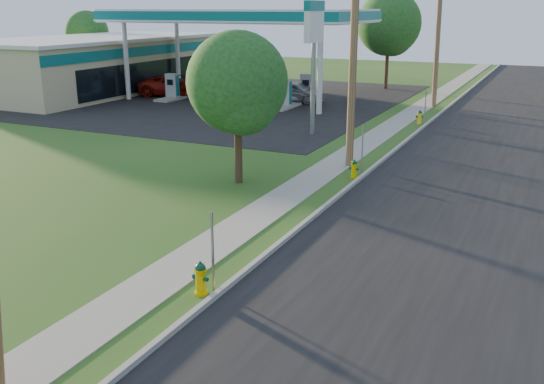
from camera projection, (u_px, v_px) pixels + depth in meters
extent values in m
plane|color=#225019|center=(85.00, 381.00, 11.04)|extent=(140.00, 140.00, 0.00)
cube|color=black|center=(439.00, 238.00, 17.84)|extent=(8.00, 120.00, 0.02)
cube|color=#99968C|center=(313.00, 217.00, 19.46)|extent=(0.15, 120.00, 0.15)
cube|color=gray|center=(264.00, 211.00, 20.19)|extent=(1.50, 120.00, 0.03)
cube|color=black|center=(216.00, 98.00, 45.24)|extent=(26.00, 28.00, 0.02)
cylinder|color=brown|center=(354.00, 49.00, 24.55)|extent=(0.32, 0.32, 9.80)
cylinder|color=brown|center=(438.00, 35.00, 40.14)|extent=(0.49, 0.32, 9.50)
cube|color=gray|center=(213.00, 252.00, 14.28)|extent=(0.05, 0.04, 2.00)
cube|color=gray|center=(362.00, 150.00, 24.48)|extent=(0.05, 0.04, 2.00)
cube|color=gray|center=(425.00, 107.00, 35.02)|extent=(0.05, 0.04, 2.00)
cylinder|color=silver|center=(126.00, 62.00, 43.84)|extent=(0.36, 0.36, 5.50)
cylinder|color=silver|center=(178.00, 55.00, 49.54)|extent=(0.36, 0.36, 5.50)
cylinder|color=silver|center=(320.00, 70.00, 37.70)|extent=(0.36, 0.36, 5.50)
cylinder|color=silver|center=(353.00, 62.00, 43.40)|extent=(0.36, 0.36, 5.50)
cube|color=silver|center=(238.00, 16.00, 42.69)|extent=(18.00, 9.00, 0.90)
cube|color=#076368|center=(238.00, 16.00, 42.69)|extent=(18.15, 9.15, 0.63)
cube|color=silver|center=(238.00, 20.00, 42.78)|extent=(18.18, 9.18, 0.10)
cube|color=#99968C|center=(173.00, 98.00, 44.51)|extent=(1.20, 3.20, 0.18)
cube|color=#9EA0A3|center=(172.00, 85.00, 44.23)|extent=(0.90, 0.50, 1.70)
cube|color=#076368|center=(172.00, 85.00, 44.23)|extent=(0.94, 0.40, 1.50)
cube|color=black|center=(170.00, 82.00, 43.93)|extent=(0.50, 0.02, 0.40)
cube|color=#99968C|center=(284.00, 107.00, 40.83)|extent=(1.20, 3.20, 0.18)
cube|color=#9EA0A3|center=(284.00, 92.00, 40.55)|extent=(0.90, 0.50, 1.70)
cube|color=#076368|center=(284.00, 92.00, 40.55)|extent=(0.94, 0.40, 1.50)
cube|color=black|center=(283.00, 89.00, 40.24)|extent=(0.50, 0.02, 0.40)
cube|color=#99968C|center=(202.00, 92.00, 47.97)|extent=(1.20, 3.20, 0.18)
cube|color=#9EA0A3|center=(201.00, 80.00, 47.69)|extent=(0.90, 0.50, 1.70)
cube|color=#076368|center=(201.00, 80.00, 47.69)|extent=(0.94, 0.40, 1.50)
cube|color=black|center=(199.00, 77.00, 47.38)|extent=(0.50, 0.02, 0.40)
cube|color=#99968C|center=(307.00, 99.00, 44.29)|extent=(1.20, 3.20, 0.18)
cube|color=#9EA0A3|center=(307.00, 86.00, 44.01)|extent=(0.90, 0.50, 1.70)
cube|color=#076368|center=(307.00, 86.00, 44.01)|extent=(0.94, 0.40, 1.50)
cube|color=black|center=(306.00, 83.00, 43.70)|extent=(0.50, 0.02, 0.40)
cube|color=#C2B286|center=(98.00, 65.00, 49.16)|extent=(10.00, 22.00, 4.00)
cube|color=#076368|center=(148.00, 51.00, 46.73)|extent=(0.06, 22.00, 0.70)
cube|color=black|center=(150.00, 76.00, 47.28)|extent=(0.06, 16.06, 2.20)
cube|color=silver|center=(96.00, 38.00, 48.54)|extent=(10.40, 22.40, 0.25)
cylinder|color=gray|center=(313.00, 88.00, 31.60)|extent=(0.24, 0.24, 5.00)
cube|color=silver|center=(314.00, 22.00, 30.63)|extent=(0.30, 2.00, 2.00)
cube|color=#076368|center=(315.00, 6.00, 30.40)|extent=(0.34, 2.04, 0.50)
cylinder|color=#352516|center=(238.00, 145.00, 23.13)|extent=(0.30, 0.30, 2.97)
sphere|color=#164719|center=(237.00, 82.00, 22.44)|extent=(3.80, 3.80, 3.80)
sphere|color=#164719|center=(243.00, 100.00, 22.19)|extent=(2.62, 2.62, 2.62)
cylinder|color=#352516|center=(387.00, 64.00, 49.95)|extent=(0.30, 0.30, 4.05)
sphere|color=#164719|center=(389.00, 23.00, 49.00)|extent=(5.18, 5.18, 5.18)
sphere|color=#164719|center=(392.00, 34.00, 48.81)|extent=(3.56, 3.56, 3.56)
cylinder|color=#352516|center=(89.00, 60.00, 59.03)|extent=(0.30, 0.30, 3.21)
sphere|color=#164719|center=(87.00, 33.00, 58.27)|extent=(4.11, 4.11, 4.11)
sphere|color=#164719|center=(89.00, 40.00, 58.04)|extent=(2.83, 2.83, 2.83)
cylinder|color=#DFAC00|center=(201.00, 293.00, 14.39)|extent=(0.31, 0.31, 0.07)
cylinder|color=#DFAC00|center=(201.00, 281.00, 14.30)|extent=(0.25, 0.25, 0.67)
cylinder|color=#DFAC00|center=(200.00, 270.00, 14.22)|extent=(0.31, 0.31, 0.04)
sphere|color=#0B3E25|center=(200.00, 268.00, 14.21)|extent=(0.26, 0.26, 0.26)
cylinder|color=#0B3E25|center=(200.00, 263.00, 14.17)|extent=(0.06, 0.06, 0.07)
cylinder|color=#0B3E25|center=(196.00, 280.00, 14.15)|extent=(0.14, 0.15, 0.12)
cylinder|color=#0B3E25|center=(196.00, 276.00, 14.36)|extent=(0.13, 0.12, 0.10)
cylinder|color=#0B3E25|center=(206.00, 279.00, 14.19)|extent=(0.13, 0.12, 0.10)
cylinder|color=#EAC300|center=(354.00, 177.00, 24.17)|extent=(0.28, 0.28, 0.06)
cylinder|color=#EAC300|center=(354.00, 171.00, 24.09)|extent=(0.22, 0.22, 0.60)
cylinder|color=#EAC300|center=(354.00, 164.00, 24.01)|extent=(0.28, 0.28, 0.04)
sphere|color=#0D3E1E|center=(354.00, 163.00, 24.00)|extent=(0.23, 0.23, 0.23)
cylinder|color=#0D3E1E|center=(355.00, 160.00, 23.96)|extent=(0.05, 0.05, 0.06)
cylinder|color=#0D3E1E|center=(352.00, 169.00, 23.97)|extent=(0.14, 0.15, 0.11)
cylinder|color=#0D3E1E|center=(351.00, 168.00, 24.15)|extent=(0.12, 0.12, 0.09)
cylinder|color=#0D3E1E|center=(357.00, 169.00, 23.97)|extent=(0.12, 0.12, 0.09)
cylinder|color=yellow|center=(419.00, 123.00, 35.36)|extent=(0.31, 0.31, 0.07)
cylinder|color=yellow|center=(419.00, 118.00, 35.27)|extent=(0.24, 0.24, 0.66)
cylinder|color=yellow|center=(420.00, 113.00, 35.19)|extent=(0.31, 0.31, 0.04)
sphere|color=#083916|center=(420.00, 113.00, 35.17)|extent=(0.25, 0.25, 0.25)
cylinder|color=#083916|center=(420.00, 110.00, 35.14)|extent=(0.05, 0.05, 0.07)
cylinder|color=#083916|center=(420.00, 117.00, 35.10)|extent=(0.16, 0.16, 0.12)
cylinder|color=#083916|center=(417.00, 117.00, 35.26)|extent=(0.14, 0.13, 0.10)
cylinder|color=#083916|center=(422.00, 117.00, 35.23)|extent=(0.14, 0.13, 0.10)
imported|color=maroon|center=(177.00, 85.00, 46.29)|extent=(6.39, 4.70, 1.61)
imported|color=#9DA0A4|center=(296.00, 92.00, 43.31)|extent=(4.41, 2.21, 1.44)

